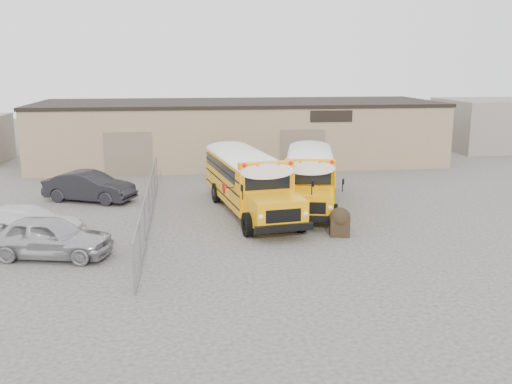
{
  "coord_description": "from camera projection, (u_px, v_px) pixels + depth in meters",
  "views": [
    {
      "loc": [
        -4.28,
        -23.85,
        7.42
      ],
      "look_at": [
        -0.97,
        1.9,
        1.6
      ],
      "focal_mm": 40.0,
      "sensor_mm": 36.0,
      "label": 1
    }
  ],
  "objects": [
    {
      "name": "chainlink_fence",
      "position": [
        149.0,
        204.0,
        27.2
      ],
      "size": [
        0.07,
        18.07,
        1.81
      ],
      "color": "gray",
      "rests_on": "ground"
    },
    {
      "name": "tarp_bundle",
      "position": [
        340.0,
        221.0,
        25.16
      ],
      "size": [
        0.98,
        0.94,
        1.28
      ],
      "color": "black",
      "rests_on": "ground"
    },
    {
      "name": "ground",
      "position": [
        283.0,
        236.0,
        25.24
      ],
      "size": [
        120.0,
        120.0,
        0.0
      ],
      "primitive_type": "plane",
      "color": "#3F3D3A",
      "rests_on": "ground"
    },
    {
      "name": "car_dark",
      "position": [
        89.0,
        187.0,
        31.47
      ],
      "size": [
        5.31,
        3.57,
        1.66
      ],
      "primitive_type": "imported",
      "rotation": [
        0.0,
        0.0,
        1.17
      ],
      "color": "black",
      "rests_on": "ground"
    },
    {
      "name": "school_bus_right",
      "position": [
        310.0,
        155.0,
        36.67
      ],
      "size": [
        4.58,
        10.4,
        2.96
      ],
      "color": "#FFA600",
      "rests_on": "ground"
    },
    {
      "name": "warehouse",
      "position": [
        239.0,
        131.0,
        44.07
      ],
      "size": [
        30.2,
        10.2,
        4.67
      ],
      "color": "tan",
      "rests_on": "ground"
    },
    {
      "name": "car_white",
      "position": [
        28.0,
        223.0,
        24.67
      ],
      "size": [
        5.31,
        3.02,
        1.45
      ],
      "primitive_type": "imported",
      "rotation": [
        0.0,
        0.0,
        1.36
      ],
      "color": "white",
      "rests_on": "ground"
    },
    {
      "name": "distant_building_right",
      "position": [
        501.0,
        124.0,
        50.97
      ],
      "size": [
        10.0,
        8.0,
        4.4
      ],
      "primitive_type": "cube",
      "color": "gray",
      "rests_on": "ground"
    },
    {
      "name": "school_bus_left",
      "position": [
        221.0,
        157.0,
        35.26
      ],
      "size": [
        4.13,
        10.89,
        3.11
      ],
      "color": "#FFA30A",
      "rests_on": "ground"
    },
    {
      "name": "car_silver",
      "position": [
        49.0,
        237.0,
        22.25
      ],
      "size": [
        5.19,
        3.0,
        1.66
      ],
      "primitive_type": "imported",
      "rotation": [
        0.0,
        0.0,
        1.35
      ],
      "color": "#B3B3B8",
      "rests_on": "ground"
    }
  ]
}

